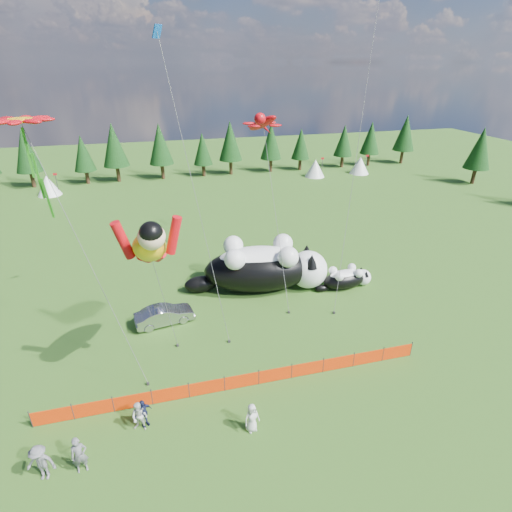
% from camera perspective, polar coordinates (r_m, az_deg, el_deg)
% --- Properties ---
extents(ground, '(160.00, 160.00, 0.00)m').
position_cam_1_polar(ground, '(26.40, -3.51, -13.85)').
color(ground, '#0D3A0A').
rests_on(ground, ground).
extents(safety_fence, '(22.06, 0.06, 1.10)m').
position_cam_1_polar(safety_fence, '(23.86, -2.04, -17.40)').
color(safety_fence, '#262626').
rests_on(safety_fence, ground).
extents(tree_line, '(90.00, 4.00, 8.00)m').
position_cam_1_polar(tree_line, '(66.35, -11.60, 14.24)').
color(tree_line, black).
rests_on(tree_line, ground).
extents(festival_tents, '(50.00, 3.20, 2.80)m').
position_cam_1_polar(festival_tents, '(63.64, -0.95, 11.86)').
color(festival_tents, white).
rests_on(festival_tents, ground).
extents(cat_large, '(11.69, 5.40, 4.23)m').
position_cam_1_polar(cat_large, '(32.24, 1.27, -1.52)').
color(cat_large, black).
rests_on(cat_large, ground).
extents(cat_small, '(5.02, 1.99, 1.81)m').
position_cam_1_polar(cat_small, '(33.77, 12.86, -3.09)').
color(cat_small, black).
rests_on(cat_small, ground).
extents(car, '(4.31, 2.12, 1.36)m').
position_cam_1_polar(car, '(29.41, -12.94, -8.23)').
color(car, '#A6A5AA').
rests_on(car, ground).
extents(spectator_a, '(0.79, 0.60, 1.96)m').
position_cam_1_polar(spectator_a, '(21.55, -23.93, -24.56)').
color(spectator_a, '#5F5E64').
rests_on(spectator_a, ground).
extents(spectator_b, '(0.97, 0.78, 1.73)m').
position_cam_1_polar(spectator_b, '(22.34, -16.29, -21.18)').
color(spectator_b, beige).
rests_on(spectator_b, ground).
extents(spectator_c, '(1.10, 0.94, 1.67)m').
position_cam_1_polar(spectator_c, '(22.49, -15.82, -20.81)').
color(spectator_c, '#141939').
rests_on(spectator_c, ground).
extents(spectator_d, '(1.36, 0.90, 1.94)m').
position_cam_1_polar(spectator_d, '(21.96, -28.41, -24.58)').
color(spectator_d, '#5F5E64').
rests_on(spectator_d, ground).
extents(spectator_e, '(0.92, 0.71, 1.67)m').
position_cam_1_polar(spectator_e, '(21.57, -0.60, -22.11)').
color(spectator_e, beige).
rests_on(spectator_e, ground).
extents(superhero_kite, '(5.51, 5.88, 10.66)m').
position_cam_1_polar(superhero_kite, '(21.62, -14.87, 1.30)').
color(superhero_kite, yellow).
rests_on(superhero_kite, ground).
extents(gecko_kite, '(4.20, 10.85, 14.68)m').
position_cam_1_polar(gecko_kite, '(32.64, 0.88, 18.43)').
color(gecko_kite, red).
rests_on(gecko_kite, ground).
extents(flower_kite, '(5.63, 3.75, 15.03)m').
position_cam_1_polar(flower_kite, '(21.34, -30.49, 15.90)').
color(flower_kite, red).
rests_on(flower_kite, ground).
extents(diamond_kite_a, '(3.13, 4.74, 19.31)m').
position_cam_1_polar(diamond_kite_a, '(25.28, -13.22, 26.28)').
color(diamond_kite_a, '#0B4EAF').
rests_on(diamond_kite_a, ground).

